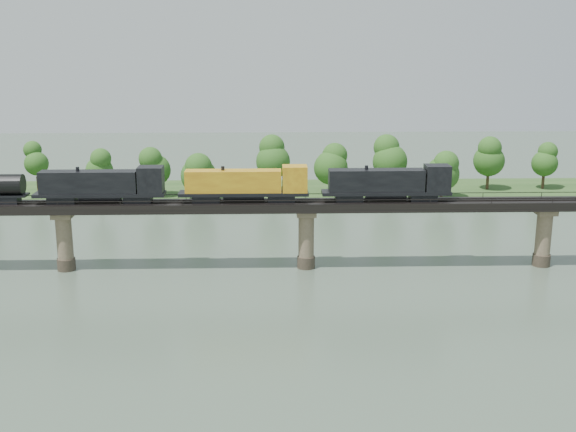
{
  "coord_description": "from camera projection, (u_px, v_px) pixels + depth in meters",
  "views": [
    {
      "loc": [
        -6.38,
        -85.39,
        38.43
      ],
      "look_at": [
        -3.04,
        30.0,
        9.0
      ],
      "focal_mm": 45.0,
      "sensor_mm": 36.0,
      "label": 1
    }
  ],
  "objects": [
    {
      "name": "ground",
      "position": [
        318.0,
        342.0,
        92.38
      ],
      "size": [
        400.0,
        400.0,
        0.0
      ],
      "primitive_type": "plane",
      "color": "#3C4D3E",
      "rests_on": "ground"
    },
    {
      "name": "far_bank",
      "position": [
        294.0,
        193.0,
        174.52
      ],
      "size": [
        300.0,
        24.0,
        1.6
      ],
      "primitive_type": "cube",
      "color": "#28471C",
      "rests_on": "ground"
    },
    {
      "name": "bridge",
      "position": [
        306.0,
        236.0,
        120.09
      ],
      "size": [
        236.0,
        30.0,
        11.5
      ],
      "color": "#473A2D",
      "rests_on": "ground"
    },
    {
      "name": "bridge_superstructure",
      "position": [
        306.0,
        199.0,
        118.53
      ],
      "size": [
        220.0,
        4.9,
        0.75
      ],
      "color": "black",
      "rests_on": "bridge"
    },
    {
      "name": "far_treeline",
      "position": [
        260.0,
        163.0,
        167.97
      ],
      "size": [
        289.06,
        17.54,
        13.6
      ],
      "color": "#382619",
      "rests_on": "far_bank"
    },
    {
      "name": "freight_train",
      "position": [
        197.0,
        185.0,
        117.4
      ],
      "size": [
        85.79,
        3.34,
        5.9
      ],
      "color": "black",
      "rests_on": "bridge"
    }
  ]
}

